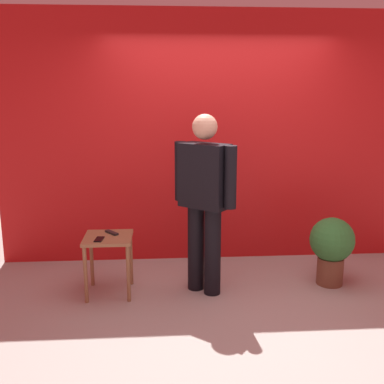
{
  "coord_description": "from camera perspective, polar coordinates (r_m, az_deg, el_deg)",
  "views": [
    {
      "loc": [
        -0.64,
        -3.72,
        1.92
      ],
      "look_at": [
        -0.35,
        0.55,
        0.97
      ],
      "focal_mm": 43.14,
      "sensor_mm": 36.0,
      "label": 1
    }
  ],
  "objects": [
    {
      "name": "ground_plane",
      "position": [
        4.24,
        5.42,
        -14.44
      ],
      "size": [
        12.0,
        12.0,
        0.0
      ],
      "primitive_type": "plane",
      "color": "#9E9991"
    },
    {
      "name": "back_wall_red",
      "position": [
        5.2,
        3.23,
        6.61
      ],
      "size": [
        4.86,
        0.12,
        2.76
      ],
      "primitive_type": "cube",
      "color": "red",
      "rests_on": "ground_plane"
    },
    {
      "name": "standing_person",
      "position": [
        4.3,
        1.55,
        -0.4
      ],
      "size": [
        0.59,
        0.52,
        1.71
      ],
      "color": "black",
      "rests_on": "ground_plane"
    },
    {
      "name": "side_table",
      "position": [
        4.45,
        -10.29,
        -6.72
      ],
      "size": [
        0.45,
        0.45,
        0.57
      ],
      "color": "olive",
      "rests_on": "ground_plane"
    },
    {
      "name": "cell_phone",
      "position": [
        4.34,
        -11.4,
        -5.75
      ],
      "size": [
        0.09,
        0.15,
        0.01
      ],
      "primitive_type": "cube",
      "rotation": [
        0.0,
        0.0,
        -0.12
      ],
      "color": "black",
      "rests_on": "side_table"
    },
    {
      "name": "tv_remote",
      "position": [
        4.49,
        -9.9,
        -4.97
      ],
      "size": [
        0.14,
        0.16,
        0.02
      ],
      "primitive_type": "cube",
      "rotation": [
        0.0,
        0.0,
        0.69
      ],
      "color": "black",
      "rests_on": "side_table"
    },
    {
      "name": "potted_plant",
      "position": [
        4.81,
        16.89,
        -6.33
      ],
      "size": [
        0.44,
        0.44,
        0.69
      ],
      "color": "brown",
      "rests_on": "ground_plane"
    }
  ]
}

